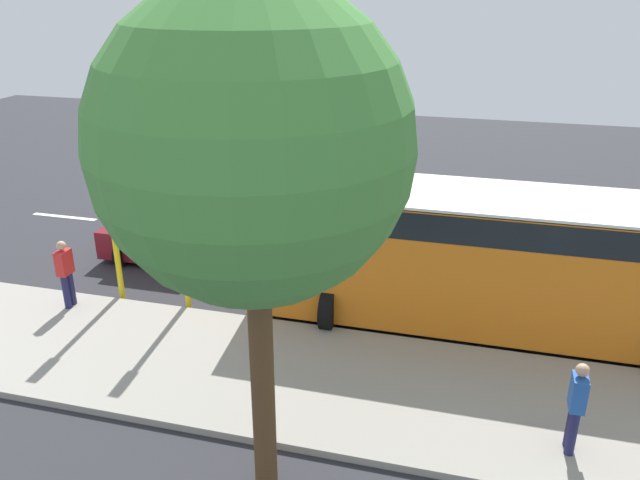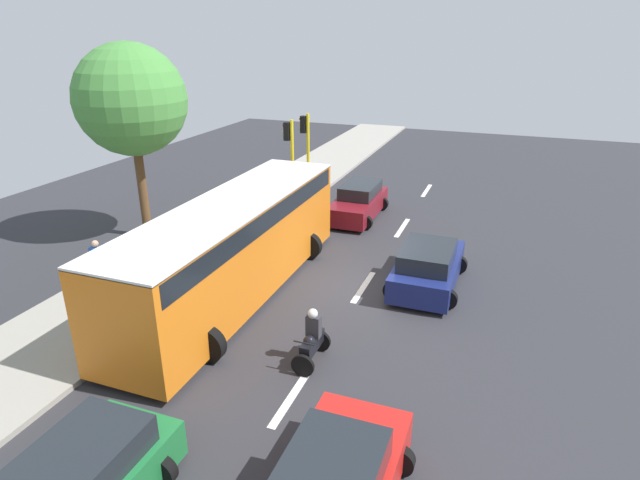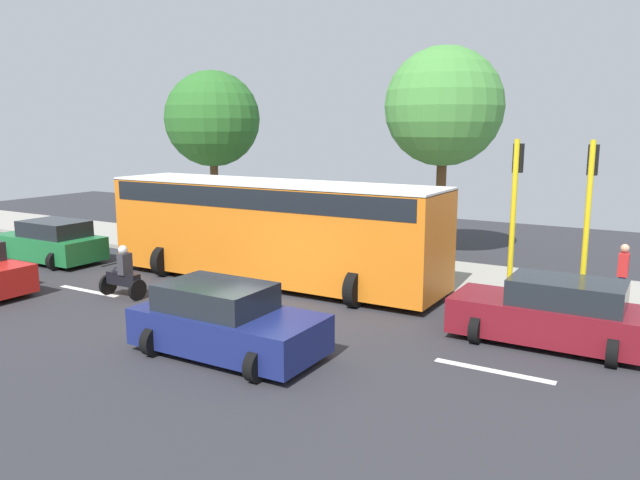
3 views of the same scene
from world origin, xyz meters
TOP-DOWN VIEW (x-y plane):
  - ground_plane at (0.00, 0.00)m, footprint 40.00×60.00m
  - sidewalk at (7.00, 0.00)m, footprint 4.00×60.00m
  - lane_stripe_north at (0.00, -6.00)m, footprint 0.20×2.40m
  - lane_stripe_mid at (0.00, 0.00)m, footprint 0.20×2.40m
  - lane_stripe_south at (0.00, 6.00)m, footprint 0.20×2.40m
  - car_green at (2.09, 10.54)m, footprint 2.24×4.14m
  - car_maroon at (2.21, -6.70)m, footprint 2.15×4.24m
  - car_dark_blue at (-1.95, -0.80)m, footprint 2.33×4.11m
  - city_bus at (3.71, 1.96)m, footprint 3.20×11.00m
  - motorcycle at (0.06, 4.58)m, footprint 0.60×1.30m
  - pedestrian_near_signal at (5.63, -7.80)m, footprint 0.40×0.24m
  - pedestrian_by_tree at (7.90, 3.37)m, footprint 0.40×0.24m
  - traffic_light_corner at (4.85, -5.13)m, footprint 0.49×0.24m
  - traffic_light_midblock at (4.85, -6.95)m, footprint 0.49×0.24m
  - street_tree_center at (9.72, -1.36)m, footprint 4.22×4.22m
  - street_tree_north at (9.77, 9.32)m, footprint 4.22×4.22m

SIDE VIEW (x-z plane):
  - ground_plane at x=0.00m, z-range -0.10..0.00m
  - lane_stripe_north at x=0.00m, z-range 0.00..0.01m
  - lane_stripe_mid at x=0.00m, z-range 0.00..0.01m
  - lane_stripe_south at x=0.00m, z-range 0.00..0.01m
  - sidewalk at x=7.00m, z-range 0.00..0.15m
  - motorcycle at x=0.06m, z-range -0.12..1.41m
  - car_maroon at x=2.21m, z-range -0.05..1.47m
  - car_green at x=2.09m, z-range -0.05..1.47m
  - car_dark_blue at x=-1.95m, z-range -0.05..1.47m
  - pedestrian_near_signal at x=5.63m, z-range 0.21..1.90m
  - pedestrian_by_tree at x=7.90m, z-range 0.21..1.90m
  - city_bus at x=3.71m, z-range 0.27..3.43m
  - traffic_light_corner at x=4.85m, z-range 0.68..5.18m
  - traffic_light_midblock at x=4.85m, z-range 0.68..5.18m
  - street_tree_north at x=9.77m, z-range 1.52..8.80m
  - street_tree_center at x=9.72m, z-range 1.69..9.33m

